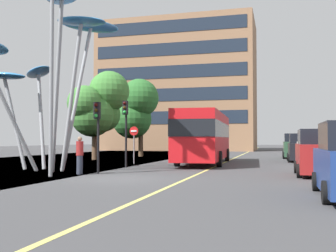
# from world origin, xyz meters

# --- Properties ---
(ground) EXTENTS (120.00, 240.00, 0.10)m
(ground) POSITION_xyz_m (-0.64, 0.00, -0.05)
(ground) COLOR #424244
(red_bus) EXTENTS (3.20, 11.47, 3.62)m
(red_bus) POSITION_xyz_m (1.70, 11.40, 1.98)
(red_bus) COLOR red
(red_bus) RESTS_ON ground
(leaf_sculpture) EXTENTS (8.40, 8.54, 8.92)m
(leaf_sculpture) POSITION_xyz_m (-5.62, 3.23, 6.46)
(leaf_sculpture) COLOR #9EA0A5
(leaf_sculpture) RESTS_ON ground
(traffic_light_kerb_near) EXTENTS (0.28, 0.42, 3.44)m
(traffic_light_kerb_near) POSITION_xyz_m (-1.88, 2.00, 2.50)
(traffic_light_kerb_near) COLOR black
(traffic_light_kerb_near) RESTS_ON ground
(traffic_light_kerb_far) EXTENTS (0.28, 0.42, 3.90)m
(traffic_light_kerb_far) POSITION_xyz_m (-2.10, 6.36, 2.82)
(traffic_light_kerb_far) COLOR black
(traffic_light_kerb_far) RESTS_ON ground
(car_parked_mid) EXTENTS (2.02, 4.12, 2.10)m
(car_parked_mid) POSITION_xyz_m (8.26, 3.56, 0.99)
(car_parked_mid) COLOR maroon
(car_parked_mid) RESTS_ON ground
(car_parked_far) EXTENTS (1.93, 3.84, 2.25)m
(car_parked_far) POSITION_xyz_m (8.56, 9.35, 1.06)
(car_parked_far) COLOR silver
(car_parked_far) RESTS_ON ground
(car_side_street) EXTENTS (1.96, 4.22, 2.09)m
(car_side_street) POSITION_xyz_m (8.20, 15.74, 0.98)
(car_side_street) COLOR black
(car_side_street) RESTS_ON ground
(car_far_side) EXTENTS (1.97, 4.11, 2.18)m
(car_far_side) POSITION_xyz_m (7.95, 21.49, 1.02)
(car_far_side) COLOR #2D5138
(car_far_side) RESTS_ON ground
(street_lamp) EXTENTS (1.69, 0.44, 9.00)m
(street_lamp) POSITION_xyz_m (-2.94, 0.16, 5.61)
(street_lamp) COLOR gray
(street_lamp) RESTS_ON ground
(tree_pavement_near) EXTENTS (4.45, 4.96, 7.35)m
(tree_pavement_near) POSITION_xyz_m (-7.61, 14.69, 4.54)
(tree_pavement_near) COLOR brown
(tree_pavement_near) RESTS_ON ground
(tree_pavement_far) EXTENTS (4.64, 4.76, 7.55)m
(tree_pavement_far) POSITION_xyz_m (-6.89, 21.70, 4.80)
(tree_pavement_far) COLOR brown
(tree_pavement_far) RESTS_ON ground
(pedestrian) EXTENTS (0.34, 0.34, 1.78)m
(pedestrian) POSITION_xyz_m (-2.56, 1.53, 0.90)
(pedestrian) COLOR #2D3342
(pedestrian) RESTS_ON ground
(no_entry_sign) EXTENTS (0.60, 0.12, 2.52)m
(no_entry_sign) POSITION_xyz_m (-2.77, 9.68, 1.68)
(no_entry_sign) COLOR gray
(no_entry_sign) RESTS_ON ground
(backdrop_building) EXTENTS (24.07, 12.04, 20.16)m
(backdrop_building) POSITION_xyz_m (-8.65, 47.20, 10.09)
(backdrop_building) COLOR #936B4C
(backdrop_building) RESTS_ON ground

